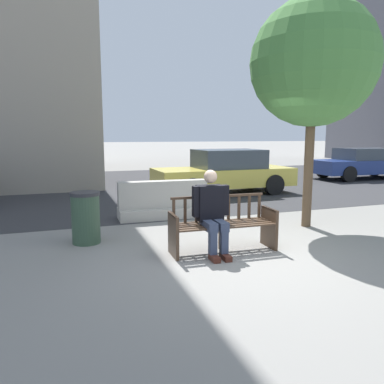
{
  "coord_description": "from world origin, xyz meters",
  "views": [
    {
      "loc": [
        -2.72,
        -4.94,
        1.85
      ],
      "look_at": [
        -0.33,
        1.86,
        0.75
      ],
      "focal_mm": 35.0,
      "sensor_mm": 36.0,
      "label": 1
    }
  ],
  "objects_px": {
    "jersey_barrier_centre": "(163,203)",
    "street_bench": "(223,227)",
    "seated_person": "(212,210)",
    "car_sedan_far": "(364,163)",
    "trash_bin": "(86,217)",
    "street_tree": "(313,63)",
    "car_taxi_near": "(225,172)"
  },
  "relations": [
    {
      "from": "car_taxi_near",
      "to": "trash_bin",
      "type": "xyz_separation_m",
      "value": [
        -4.56,
        -4.32,
        -0.24
      ]
    },
    {
      "from": "street_tree",
      "to": "trash_bin",
      "type": "distance_m",
      "value": 5.15
    },
    {
      "from": "street_bench",
      "to": "trash_bin",
      "type": "bearing_deg",
      "value": 149.51
    },
    {
      "from": "seated_person",
      "to": "street_tree",
      "type": "xyz_separation_m",
      "value": [
        2.51,
        1.01,
        2.53
      ]
    },
    {
      "from": "street_bench",
      "to": "car_sedan_far",
      "type": "distance_m",
      "value": 12.27
    },
    {
      "from": "seated_person",
      "to": "street_tree",
      "type": "height_order",
      "value": "street_tree"
    },
    {
      "from": "car_taxi_near",
      "to": "trash_bin",
      "type": "relative_size",
      "value": 4.93
    },
    {
      "from": "car_sedan_far",
      "to": "trash_bin",
      "type": "height_order",
      "value": "car_sedan_far"
    },
    {
      "from": "jersey_barrier_centre",
      "to": "car_sedan_far",
      "type": "xyz_separation_m",
      "value": [
        10.11,
        4.59,
        0.33
      ]
    },
    {
      "from": "seated_person",
      "to": "car_sedan_far",
      "type": "relative_size",
      "value": 0.29
    },
    {
      "from": "street_tree",
      "to": "car_sedan_far",
      "type": "height_order",
      "value": "street_tree"
    },
    {
      "from": "seated_person",
      "to": "jersey_barrier_centre",
      "type": "relative_size",
      "value": 0.65
    },
    {
      "from": "street_bench",
      "to": "seated_person",
      "type": "relative_size",
      "value": 1.3
    },
    {
      "from": "seated_person",
      "to": "car_sedan_far",
      "type": "height_order",
      "value": "seated_person"
    },
    {
      "from": "trash_bin",
      "to": "street_tree",
      "type": "bearing_deg",
      "value": -3.12
    },
    {
      "from": "street_tree",
      "to": "trash_bin",
      "type": "relative_size",
      "value": 4.99
    },
    {
      "from": "jersey_barrier_centre",
      "to": "street_tree",
      "type": "distance_m",
      "value": 4.23
    },
    {
      "from": "street_tree",
      "to": "car_taxi_near",
      "type": "relative_size",
      "value": 1.01
    },
    {
      "from": "street_bench",
      "to": "street_tree",
      "type": "relative_size",
      "value": 0.38
    },
    {
      "from": "street_bench",
      "to": "street_tree",
      "type": "bearing_deg",
      "value": 22.66
    },
    {
      "from": "street_tree",
      "to": "car_taxi_near",
      "type": "height_order",
      "value": "street_tree"
    },
    {
      "from": "street_tree",
      "to": "car_sedan_far",
      "type": "distance_m",
      "value": 10.19
    },
    {
      "from": "street_bench",
      "to": "jersey_barrier_centre",
      "type": "xyz_separation_m",
      "value": [
        -0.26,
        2.71,
        -0.06
      ]
    },
    {
      "from": "street_bench",
      "to": "seated_person",
      "type": "bearing_deg",
      "value": -166.64
    },
    {
      "from": "jersey_barrier_centre",
      "to": "street_bench",
      "type": "bearing_deg",
      "value": -84.56
    },
    {
      "from": "seated_person",
      "to": "car_sedan_far",
      "type": "xyz_separation_m",
      "value": [
        10.06,
        7.35,
        -0.02
      ]
    },
    {
      "from": "street_bench",
      "to": "trash_bin",
      "type": "distance_m",
      "value": 2.36
    },
    {
      "from": "car_sedan_far",
      "to": "trash_bin",
      "type": "distance_m",
      "value": 13.37
    },
    {
      "from": "seated_person",
      "to": "trash_bin",
      "type": "distance_m",
      "value": 2.23
    },
    {
      "from": "jersey_barrier_centre",
      "to": "street_tree",
      "type": "relative_size",
      "value": 0.45
    },
    {
      "from": "seated_person",
      "to": "car_sedan_far",
      "type": "distance_m",
      "value": 12.46
    },
    {
      "from": "street_bench",
      "to": "street_tree",
      "type": "height_order",
      "value": "street_tree"
    }
  ]
}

